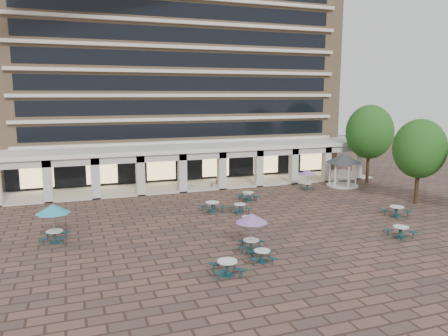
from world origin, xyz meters
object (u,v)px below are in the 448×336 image
(picnic_table_2, at_px, (401,231))
(gazebo, at_px, (343,162))
(picnic_table_1, at_px, (262,255))
(planter_left, at_px, (185,186))
(planter_right, at_px, (218,183))
(picnic_table_0, at_px, (227,267))

(picnic_table_2, bearing_deg, gazebo, 59.37)
(picnic_table_1, distance_m, planter_left, 20.42)
(gazebo, height_order, planter_right, gazebo)
(gazebo, bearing_deg, picnic_table_0, -137.90)
(planter_right, bearing_deg, gazebo, -15.44)
(picnic_table_2, relative_size, planter_right, 1.30)
(picnic_table_1, height_order, picnic_table_2, picnic_table_2)
(picnic_table_1, relative_size, gazebo, 0.50)
(picnic_table_0, distance_m, planter_right, 22.58)
(picnic_table_2, relative_size, gazebo, 0.52)
(picnic_table_1, bearing_deg, planter_right, 94.07)
(picnic_table_1, xyz_separation_m, planter_left, (0.70, 20.40, 0.07))
(picnic_table_2, distance_m, planter_left, 22.06)
(picnic_table_1, bearing_deg, picnic_table_2, 20.42)
(picnic_table_0, xyz_separation_m, planter_right, (6.86, 21.51, 0.08))
(picnic_table_2, xyz_separation_m, gazebo, (6.30, 15.96, 2.19))
(gazebo, relative_size, planter_left, 2.53)
(gazebo, distance_m, planter_left, 17.07)
(picnic_table_0, bearing_deg, picnic_table_2, 11.59)
(picnic_table_1, relative_size, picnic_table_2, 0.98)
(picnic_table_1, bearing_deg, planter_left, 103.94)
(planter_left, xyz_separation_m, planter_right, (3.57, -0.00, 0.08))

